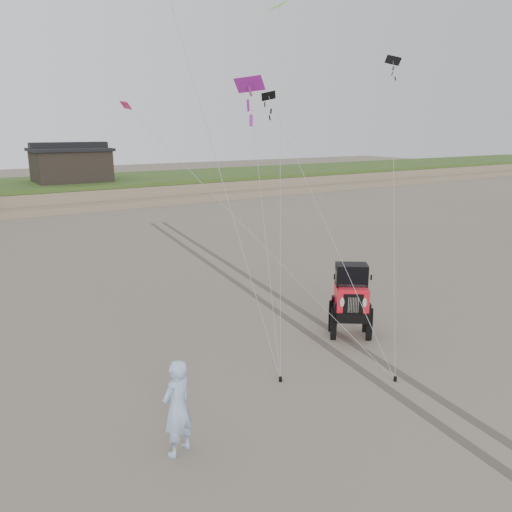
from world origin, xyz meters
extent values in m
plane|color=#6B6054|center=(0.00, 0.00, 0.00)|extent=(160.00, 160.00, 0.00)
cube|color=#7A6B54|center=(0.00, 38.00, 0.70)|extent=(160.00, 12.00, 1.40)
cube|color=#2D4719|center=(0.00, 38.00, 1.55)|extent=(160.00, 12.00, 0.35)
cube|color=#7A6B54|center=(0.00, 31.50, 0.25)|extent=(160.00, 3.50, 0.50)
cube|color=black|center=(2.00, 37.00, 3.03)|extent=(6.00, 5.00, 2.60)
cube|color=black|center=(2.00, 37.00, 4.45)|extent=(6.40, 5.40, 0.25)
cube|color=black|center=(2.00, 37.00, 4.83)|extent=(6.40, 1.20, 0.50)
imported|color=#8BA4D7|center=(-4.99, -0.70, 0.98)|extent=(0.84, 0.70, 1.95)
cube|color=#971B95|center=(3.24, 9.73, 7.95)|extent=(1.23, 1.22, 0.66)
cube|color=#E01C66|center=(-1.99, 9.96, 7.00)|extent=(0.34, 0.58, 0.33)
cube|color=black|center=(5.08, 3.68, 8.37)|extent=(0.48, 0.50, 0.34)
cube|color=black|center=(0.68, 4.57, 7.13)|extent=(0.51, 0.34, 0.32)
cube|color=#68E027|center=(3.07, 7.38, 10.51)|extent=(0.68, 0.98, 0.40)
cylinder|color=black|center=(-1.67, 0.52, 0.06)|extent=(0.08, 0.08, 0.12)
cylinder|color=black|center=(0.76, -1.04, 0.06)|extent=(0.08, 0.08, 0.12)
cube|color=#4C443D|center=(1.60, 8.00, 0.00)|extent=(4.42, 29.74, 0.01)
cube|color=#4C443D|center=(2.40, 8.00, 0.00)|extent=(4.42, 29.74, 0.01)
camera|label=1|loc=(-8.36, -8.67, 6.14)|focal=35.00mm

